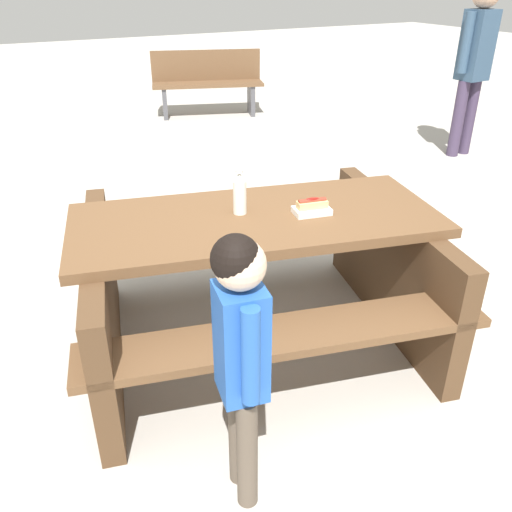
% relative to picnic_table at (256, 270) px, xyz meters
% --- Properties ---
extents(ground_plane, '(30.00, 30.00, 0.00)m').
position_rel_picnic_table_xyz_m(ground_plane, '(0.00, 0.00, -0.44)').
color(ground_plane, '#B7B2A8').
rests_on(ground_plane, ground).
extents(picnic_table, '(2.09, 1.79, 0.75)m').
position_rel_picnic_table_xyz_m(picnic_table, '(0.00, 0.00, 0.00)').
color(picnic_table, brown).
rests_on(picnic_table, ground).
extents(soda_bottle, '(0.07, 0.07, 0.23)m').
position_rel_picnic_table_xyz_m(soda_bottle, '(-0.05, 0.07, 0.41)').
color(soda_bottle, silver).
rests_on(soda_bottle, picnic_table).
extents(hotdog_tray, '(0.20, 0.14, 0.08)m').
position_rel_picnic_table_xyz_m(hotdog_tray, '(0.26, -0.11, 0.34)').
color(hotdog_tray, white).
rests_on(hotdog_tray, picnic_table).
extents(child_in_coat, '(0.18, 0.27, 1.12)m').
position_rel_picnic_table_xyz_m(child_in_coat, '(-0.51, -0.83, 0.27)').
color(child_in_coat, brown).
rests_on(child_in_coat, ground).
extents(park_bench_far, '(1.55, 0.86, 0.85)m').
position_rel_picnic_table_xyz_m(park_bench_far, '(1.88, 4.92, 0.00)').
color(park_bench_far, brown).
rests_on(park_bench_far, ground).
extents(bystander_adult, '(0.44, 0.28, 1.77)m').
position_rel_picnic_table_xyz_m(bystander_adult, '(3.58, 1.93, 0.68)').
color(bystander_adult, '#3F334C').
rests_on(bystander_adult, ground).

